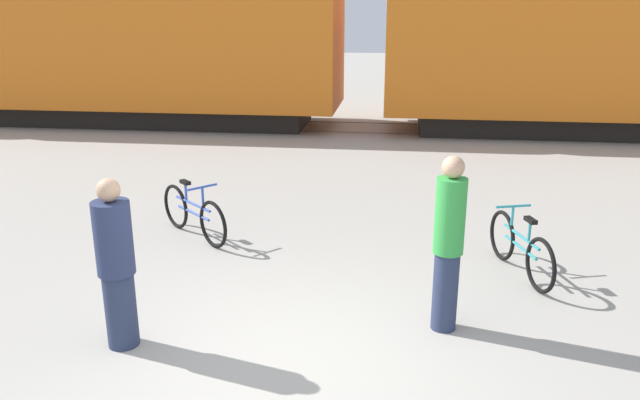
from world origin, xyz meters
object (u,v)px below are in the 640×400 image
(bicycle_blue, at_px, (194,214))
(bicycle_teal, at_px, (520,248))
(person_in_navy, at_px, (116,265))
(person_in_green, at_px, (448,244))
(freight_train, at_px, (363,21))

(bicycle_blue, relative_size, bicycle_teal, 0.82)
(bicycle_blue, bearing_deg, person_in_navy, -85.10)
(bicycle_blue, distance_m, person_in_green, 4.10)
(freight_train, xyz_separation_m, person_in_green, (1.55, -10.95, -1.87))
(bicycle_teal, bearing_deg, person_in_navy, -151.69)
(bicycle_teal, bearing_deg, bicycle_blue, 170.46)
(bicycle_teal, bearing_deg, freight_train, 105.13)
(bicycle_blue, bearing_deg, person_in_green, -33.40)
(bicycle_teal, relative_size, person_in_green, 0.87)
(freight_train, bearing_deg, bicycle_teal, -74.87)
(bicycle_blue, relative_size, person_in_green, 0.72)
(bicycle_teal, distance_m, person_in_green, 1.89)
(freight_train, xyz_separation_m, bicycle_blue, (-1.84, -8.71, -2.45))
(person_in_green, bearing_deg, person_in_navy, 147.55)
(bicycle_teal, xyz_separation_m, person_in_green, (-1.00, -1.50, 0.59))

